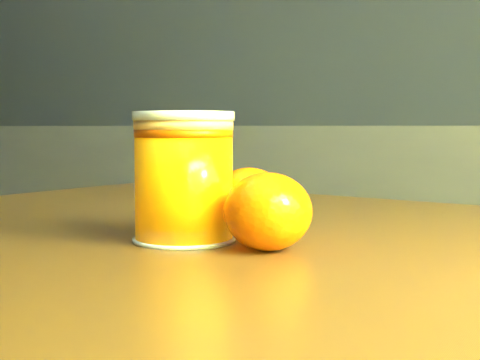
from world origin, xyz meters
The scene contains 5 objects.
kitchen_counter centered at (0.00, 1.45, 0.45)m, with size 3.15×0.60×0.90m, color #57565C.
table centered at (0.92, 0.26, 0.70)m, with size 1.09×0.78×0.80m.
juice_glass centered at (0.85, 0.22, 0.85)m, with size 0.09×0.09×0.11m.
orange_front centered at (0.93, 0.22, 0.83)m, with size 0.07×0.07×0.06m, color #FF6805.
orange_back centered at (0.87, 0.28, 0.83)m, with size 0.07×0.07×0.06m, color #FF6805.
Camera 1 is at (1.21, -0.24, 0.90)m, focal length 50.00 mm.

